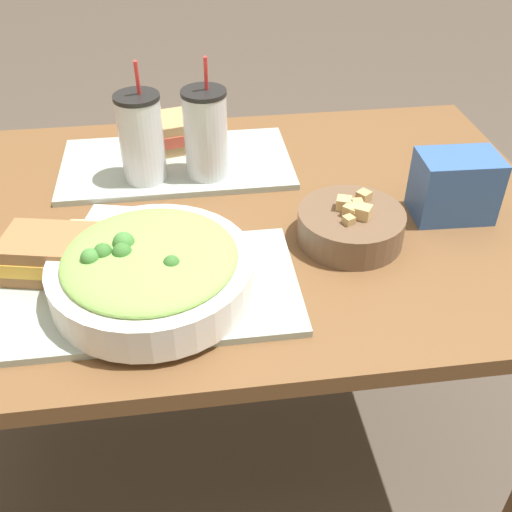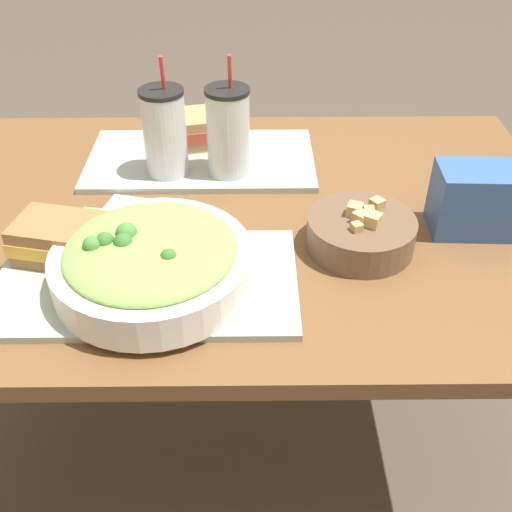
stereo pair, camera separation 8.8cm
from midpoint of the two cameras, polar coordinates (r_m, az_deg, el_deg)
name	(u,v)px [view 2 (the right image)]	position (r m, az deg, el deg)	size (l,w,h in m)	color
ground_plane	(233,448)	(1.59, -0.51, -17.92)	(12.00, 12.00, 0.00)	#4C4238
dining_table	(226,257)	(1.14, -0.67, -0.14)	(1.25, 0.81, 0.71)	brown
tray_near	(147,281)	(0.92, -7.67, -2.52)	(0.46, 0.25, 0.01)	#99A89E
tray_far	(201,160)	(1.24, -3.21, 9.09)	(0.46, 0.25, 0.01)	#99A89E
salad_bowl	(151,261)	(0.89, -7.15, -0.55)	(0.30, 0.30, 0.09)	white
soup_bowl	(361,232)	(1.00, 12.46, 2.18)	(0.18, 0.18, 0.08)	brown
sandwich_near	(61,239)	(0.97, -15.62, 1.46)	(0.16, 0.12, 0.06)	olive
baguette_near	(117,229)	(0.98, -10.66, 2.49)	(0.12, 0.08, 0.06)	#DBBC84
sandwich_far	(200,128)	(1.28, -3.34, 11.99)	(0.17, 0.13, 0.06)	tan
baguette_far	(213,124)	(1.30, -2.16, 12.40)	(0.10, 0.08, 0.06)	#DBBC84
drink_cup_dark	(165,135)	(1.15, -6.47, 11.34)	(0.08, 0.08, 0.23)	silver
drink_cup_red	(228,134)	(1.15, -0.43, 11.47)	(0.08, 0.08, 0.23)	silver
chip_bag	(475,200)	(1.09, 22.35, 4.88)	(0.14, 0.10, 0.12)	#335BA3
napkin_folded	(140,214)	(1.08, -8.75, 3.90)	(0.16, 0.13, 0.00)	white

